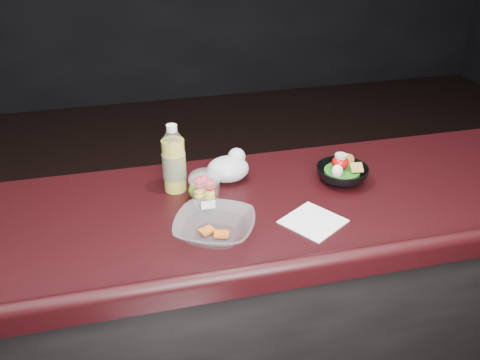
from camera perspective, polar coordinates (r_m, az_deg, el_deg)
name	(u,v)px	position (r m, az deg, el deg)	size (l,w,h in m)	color
counter	(239,323)	(2.04, -0.12, -15.03)	(4.06, 0.71, 1.02)	black
lemonade_bottle	(174,163)	(1.78, -7.06, 1.79)	(0.08, 0.08, 0.24)	gold
fruit_cup	(205,190)	(1.67, -3.76, -1.10)	(0.10, 0.10, 0.14)	white
green_apple	(199,191)	(1.75, -4.40, -1.14)	(0.07, 0.07, 0.07)	#28790E
plastic_bag	(229,167)	(1.85, -1.17, 1.35)	(0.15, 0.12, 0.11)	silver
snack_bowl	(342,173)	(1.88, 10.79, 0.76)	(0.23, 0.23, 0.10)	black
takeout_bowl	(215,227)	(1.58, -2.72, -5.07)	(0.31, 0.31, 0.06)	silver
paper_napkin	(313,221)	(1.66, 7.81, -4.40)	(0.16, 0.16, 0.00)	white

